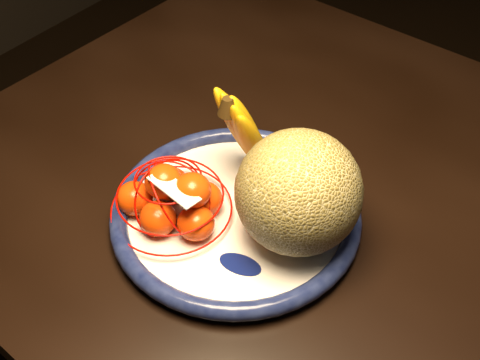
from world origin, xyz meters
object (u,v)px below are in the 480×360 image
Objects in this scene: dining_table at (430,287)px; mandarin_bag at (173,199)px; banana_bunch at (248,132)px; cantaloupe at (298,192)px; fruit_bowl at (236,213)px.

dining_table is 9.20× the size of mandarin_bag.
dining_table is at bearing 33.88° from banana_bunch.
banana_bunch is (-0.12, 0.05, 0.00)m from cantaloupe.
banana_bunch is (-0.29, -0.05, 0.17)m from dining_table.
banana_bunch reaches higher than dining_table.
banana_bunch is at bearing 155.06° from cantaloupe.
cantaloupe is (0.08, 0.02, 0.08)m from fruit_bowl.
dining_table is at bearing 30.54° from cantaloupe.
cantaloupe is at bearing 24.78° from mandarin_bag.
cantaloupe is 0.95× the size of mandarin_bag.
banana_bunch is (-0.03, 0.07, 0.08)m from fruit_bowl.
banana_bunch reaches higher than mandarin_bag.
banana_bunch reaches higher than fruit_bowl.
fruit_bowl is 0.11m from banana_bunch.
dining_table is 9.58× the size of banana_bunch.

